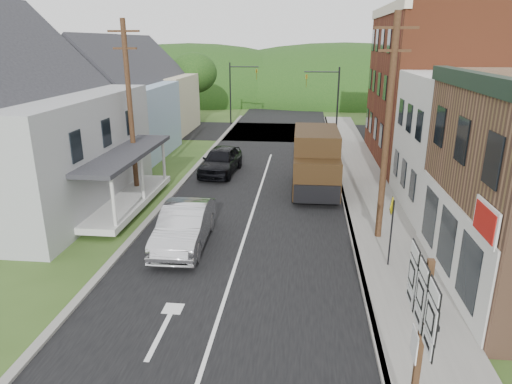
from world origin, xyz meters
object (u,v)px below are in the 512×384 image
(route_sign_cluster, at_px, (420,324))
(warning_sign, at_px, (391,221))
(silver_sedan, at_px, (184,226))
(delivery_van, at_px, (316,161))
(dark_sedan, at_px, (221,161))

(route_sign_cluster, distance_m, warning_sign, 7.66)
(silver_sedan, height_order, delivery_van, delivery_van)
(route_sign_cluster, height_order, warning_sign, route_sign_cluster)
(delivery_van, xyz_separation_m, route_sign_cluster, (1.68, -16.54, 1.03))
(delivery_van, height_order, warning_sign, delivery_van)
(delivery_van, distance_m, warning_sign, 9.32)
(dark_sedan, distance_m, delivery_van, 6.52)
(warning_sign, bearing_deg, dark_sedan, 147.59)
(silver_sedan, bearing_deg, delivery_van, 53.63)
(silver_sedan, relative_size, route_sign_cluster, 1.28)
(dark_sedan, distance_m, route_sign_cluster, 20.85)
(delivery_van, bearing_deg, warning_sign, -75.01)
(route_sign_cluster, bearing_deg, warning_sign, 84.61)
(delivery_van, bearing_deg, route_sign_cluster, -84.80)
(silver_sedan, relative_size, delivery_van, 0.85)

